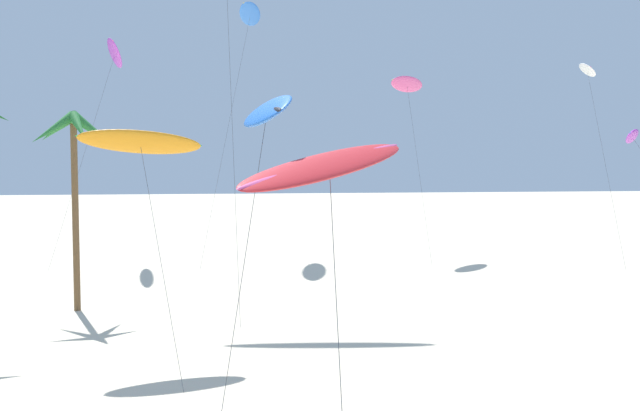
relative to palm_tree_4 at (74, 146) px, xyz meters
name	(u,v)px	position (x,y,z in m)	size (l,w,h in m)	color
palm_tree_4	(74,146)	(0.00, 0.00, 0.00)	(4.28, 4.73, 10.13)	brown
flying_kite_1	(632,136)	(35.93, 11.08, 0.84)	(5.41, 10.17, 9.87)	purple
flying_kite_2	(140,142)	(4.15, -8.31, 0.12)	(5.10, 7.18, 9.23)	orange
flying_kite_3	(115,54)	(-0.64, 19.60, 7.10)	(4.88, 9.61, 16.64)	purple
flying_kite_4	(267,111)	(8.70, -18.36, 0.84)	(2.40, 5.01, 9.87)	blue
flying_kite_7	(587,70)	(35.12, 16.46, 6.01)	(3.18, 10.52, 15.00)	white
flying_kite_8	(250,14)	(9.61, 23.16, 10.85)	(5.27, 13.70, 19.96)	blue
flying_kite_9	(407,84)	(21.79, 19.71, 5.08)	(4.03, 8.83, 14.21)	#EA5193
flying_kite_10	(329,165)	(10.09, -21.09, -0.61)	(5.52, 8.75, 8.53)	red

